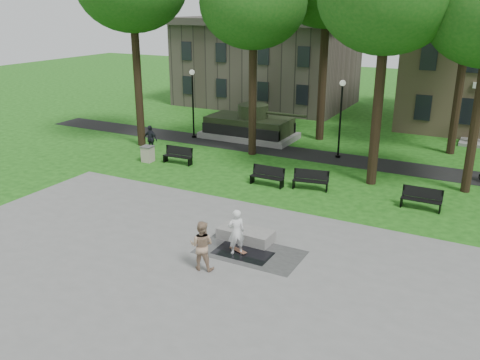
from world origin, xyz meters
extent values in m
plane|color=#184A11|center=(0.00, 0.00, 0.00)|extent=(120.00, 120.00, 0.00)
cube|color=gray|center=(0.00, -5.00, 0.01)|extent=(22.00, 16.00, 0.02)
cube|color=black|center=(0.00, 12.00, 0.01)|extent=(44.00, 2.60, 0.01)
cube|color=#4C443D|center=(-11.00, 26.50, 3.60)|extent=(15.00, 10.00, 7.20)
cylinder|color=black|center=(-12.00, 9.00, 4.48)|extent=(0.52, 0.52, 8.96)
cylinder|color=black|center=(-4.50, 10.50, 4.00)|extent=(0.48, 0.48, 8.00)
ellipsoid|color=#144B11|center=(-4.50, 10.50, 9.00)|extent=(6.20, 6.20, 5.27)
cylinder|color=black|center=(3.50, 8.50, 4.16)|extent=(0.50, 0.50, 8.32)
cylinder|color=black|center=(8.00, 9.50, 3.84)|extent=(0.46, 0.46, 7.68)
cylinder|color=black|center=(-2.00, 16.00, 4.64)|extent=(0.54, 0.54, 9.28)
cylinder|color=black|center=(6.50, 16.50, 4.32)|extent=(0.50, 0.50, 8.64)
cylinder|color=black|center=(-10.00, 12.30, 2.20)|extent=(0.12, 0.12, 4.40)
sphere|color=silver|center=(-10.00, 12.30, 4.55)|extent=(0.36, 0.36, 0.36)
cylinder|color=black|center=(-10.00, 12.30, 0.08)|extent=(0.32, 0.32, 0.16)
cylinder|color=black|center=(0.50, 12.30, 2.20)|extent=(0.12, 0.12, 4.40)
sphere|color=silver|center=(0.50, 12.30, 4.55)|extent=(0.36, 0.36, 0.36)
cylinder|color=black|center=(0.50, 12.30, 0.08)|extent=(0.32, 0.32, 0.16)
cube|color=gray|center=(-6.50, 14.00, 0.20)|extent=(6.50, 3.40, 0.40)
cube|color=#232C17|center=(-6.50, 14.00, 0.95)|extent=(5.80, 2.80, 1.10)
cube|color=black|center=(-6.50, 12.65, 0.75)|extent=(5.80, 0.35, 0.70)
cube|color=black|center=(-6.50, 15.35, 0.75)|extent=(5.80, 0.35, 0.70)
cylinder|color=#232C17|center=(-6.20, 14.00, 1.95)|extent=(2.10, 2.10, 0.90)
cylinder|color=#232C17|center=(-3.90, 14.00, 1.95)|extent=(3.20, 0.18, 0.18)
cube|color=black|center=(1.22, -1.71, 0.02)|extent=(2.20, 1.20, 0.00)
cube|color=gray|center=(0.79, -0.63, 0.24)|extent=(2.22, 1.05, 0.45)
cube|color=brown|center=(1.00, -1.67, 0.06)|extent=(0.80, 0.45, 0.07)
imported|color=silver|center=(1.00, -1.83, 0.91)|extent=(0.76, 0.76, 1.78)
imported|color=tan|center=(0.49, -3.42, 0.93)|extent=(1.01, 0.86, 1.82)
imported|color=black|center=(-10.31, 7.77, 0.88)|extent=(1.06, 0.49, 1.77)
cube|color=black|center=(-7.47, 6.62, 0.45)|extent=(1.82, 0.53, 0.05)
cube|color=black|center=(-7.47, 6.84, 0.75)|extent=(1.81, 0.23, 0.50)
cube|color=black|center=(-8.32, 6.62, 0.23)|extent=(0.08, 0.45, 0.45)
cube|color=black|center=(-6.62, 6.62, 0.23)|extent=(0.08, 0.45, 0.45)
cube|color=black|center=(-1.21, 5.63, 0.45)|extent=(1.80, 0.47, 0.05)
cube|color=black|center=(-1.21, 5.85, 0.75)|extent=(1.80, 0.17, 0.50)
cube|color=black|center=(-2.06, 5.63, 0.23)|extent=(0.06, 0.45, 0.45)
cube|color=black|center=(-0.36, 5.63, 0.23)|extent=(0.06, 0.45, 0.45)
cube|color=black|center=(1.00, 6.10, 0.45)|extent=(1.85, 0.76, 0.05)
cube|color=black|center=(1.00, 6.32, 0.75)|extent=(1.80, 0.46, 0.50)
cube|color=black|center=(0.15, 6.10, 0.23)|extent=(0.14, 0.45, 0.45)
cube|color=black|center=(1.85, 6.10, 0.23)|extent=(0.14, 0.45, 0.45)
cube|color=black|center=(6.41, 5.99, 0.45)|extent=(1.80, 0.45, 0.05)
cube|color=black|center=(6.41, 6.21, 0.75)|extent=(1.80, 0.16, 0.50)
cube|color=black|center=(5.56, 5.99, 0.23)|extent=(0.06, 0.45, 0.45)
cube|color=black|center=(7.26, 5.99, 0.23)|extent=(0.06, 0.45, 0.45)
cube|color=#C2B29F|center=(-9.28, 6.14, 0.45)|extent=(0.63, 0.63, 0.90)
cube|color=#4C4C4C|center=(-9.28, 6.14, 0.93)|extent=(0.69, 0.69, 0.06)
camera|label=1|loc=(9.18, -16.98, 8.95)|focal=38.00mm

